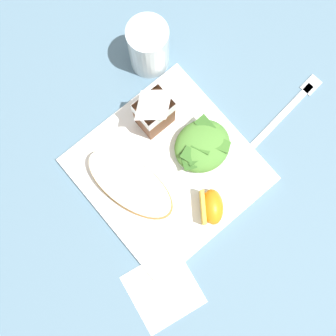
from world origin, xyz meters
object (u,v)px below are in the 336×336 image
at_px(green_salad_pile, 202,146).
at_px(orange_wedge_front, 211,207).
at_px(metal_fork, 290,107).
at_px(drinking_clear_cup, 149,48).
at_px(paper_napkin, 163,290).
at_px(white_plate, 168,170).
at_px(cheesy_pizza_bread, 130,184).
at_px(milk_carton, 154,111).

distance_m(green_salad_pile, orange_wedge_front, 0.11).
distance_m(metal_fork, drinking_clear_cup, 0.28).
relative_size(green_salad_pile, paper_napkin, 0.93).
xyz_separation_m(white_plate, paper_napkin, (-0.14, -0.15, -0.01)).
distance_m(orange_wedge_front, drinking_clear_cup, 0.30).
bearing_deg(drinking_clear_cup, orange_wedge_front, -109.13).
height_order(orange_wedge_front, metal_fork, orange_wedge_front).
xyz_separation_m(paper_napkin, drinking_clear_cup, (0.25, 0.33, 0.05)).
height_order(metal_fork, drinking_clear_cup, drinking_clear_cup).
bearing_deg(cheesy_pizza_bread, metal_fork, -13.19).
relative_size(green_salad_pile, metal_fork, 0.54).
relative_size(white_plate, cheesy_pizza_bread, 1.52).
distance_m(white_plate, drinking_clear_cup, 0.22).
bearing_deg(white_plate, milk_carton, 64.63).
height_order(orange_wedge_front, paper_napkin, orange_wedge_front).
xyz_separation_m(paper_napkin, metal_fork, (0.39, 0.10, 0.00)).
bearing_deg(orange_wedge_front, metal_fork, 10.61).
bearing_deg(milk_carton, cheesy_pizza_bread, -149.69).
bearing_deg(drinking_clear_cup, white_plate, -120.99).
distance_m(white_plate, cheesy_pizza_bread, 0.08).
xyz_separation_m(green_salad_pile, metal_fork, (0.18, -0.04, -0.03)).
bearing_deg(orange_wedge_front, green_salad_pile, 57.45).
distance_m(paper_napkin, metal_fork, 0.40).
bearing_deg(paper_napkin, green_salad_pile, 34.45).
bearing_deg(cheesy_pizza_bread, milk_carton, 30.31).
height_order(milk_carton, orange_wedge_front, milk_carton).
relative_size(white_plate, green_salad_pile, 2.73).
bearing_deg(white_plate, drinking_clear_cup, 59.01).
distance_m(paper_napkin, drinking_clear_cup, 0.42).
bearing_deg(white_plate, metal_fork, -12.50).
xyz_separation_m(milk_carton, paper_napkin, (-0.18, -0.23, -0.07)).
distance_m(orange_wedge_front, metal_fork, 0.24).
relative_size(milk_carton, paper_napkin, 1.00).
distance_m(green_salad_pile, paper_napkin, 0.25).
xyz_separation_m(green_salad_pile, orange_wedge_front, (-0.06, -0.09, -0.00)).
xyz_separation_m(cheesy_pizza_bread, metal_fork, (0.31, -0.07, -0.03)).
relative_size(milk_carton, drinking_clear_cup, 1.03).
distance_m(white_plate, milk_carton, 0.11).
bearing_deg(paper_napkin, drinking_clear_cup, 53.40).
height_order(white_plate, metal_fork, white_plate).
height_order(white_plate, drinking_clear_cup, drinking_clear_cup).
bearing_deg(paper_napkin, white_plate, 47.64).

